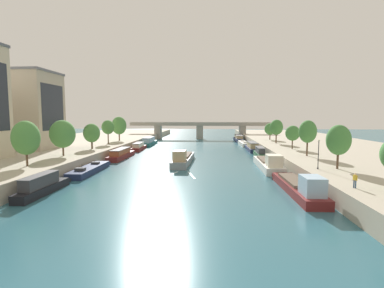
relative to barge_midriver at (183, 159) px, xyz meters
name	(u,v)px	position (x,y,z in m)	size (l,w,h in m)	color
ground_plane	(155,229)	(0.92, -35.85, -1.02)	(400.00, 400.00, 0.00)	#2D6070
quay_left	(66,147)	(-35.46, 19.15, 0.15)	(36.00, 170.00, 2.34)	#B2A893
quay_right	(328,149)	(37.29, 19.15, 0.15)	(36.00, 170.00, 2.34)	#B2A893
barge_midriver	(183,159)	(0.00, 0.00, 0.00)	(3.69, 18.09, 3.34)	gray
wake_behind_barge	(181,175)	(0.81, -12.20, -1.00)	(5.60, 5.98, 0.03)	#A0CCD6
moored_boat_left_downstream	(42,186)	(-15.70, -25.43, 0.08)	(1.94, 11.15, 2.63)	black
moored_boat_left_second	(90,169)	(-15.59, -11.01, -0.46)	(3.18, 14.38, 2.17)	#1E284C
moored_boat_left_near	(121,154)	(-15.29, 6.20, -0.02)	(2.78, 14.74, 2.38)	maroon
moored_boat_left_upstream	(139,147)	(-15.32, 23.07, -0.09)	(2.79, 12.16, 2.23)	maroon
moored_boat_left_midway	(149,142)	(-15.41, 37.88, 0.14)	(3.14, 15.70, 2.77)	#23666B
moored_boat_right_gap_after	(299,187)	(17.22, -23.14, -0.07)	(3.22, 16.77, 3.24)	maroon
moored_boat_right_midway	(268,164)	(16.77, -5.34, -0.01)	(3.51, 16.71, 3.33)	silver
moored_boat_right_downstream	(260,153)	(17.64, 10.13, 0.05)	(2.03, 10.56, 2.57)	#235633
moored_boat_right_end	(252,147)	(17.65, 23.72, 0.05)	(2.60, 14.34, 2.56)	#1E284C
moored_boat_right_near	(243,144)	(16.91, 38.92, -0.38)	(2.84, 13.87, 2.31)	silver
moored_boat_right_lone	(238,139)	(16.70, 55.48, 0.05)	(3.09, 16.24, 2.54)	#1E284C
tree_left_third	(26,138)	(-22.31, -18.25, 5.66)	(4.05, 4.05, 6.96)	brown
tree_left_midway	(63,134)	(-22.54, -6.81, 5.54)	(4.71, 4.71, 6.88)	brown
tree_left_by_lamp	(92,133)	(-21.98, 5.44, 5.01)	(3.80, 3.80, 5.89)	brown
tree_left_distant	(108,127)	(-22.41, 17.47, 5.89)	(3.40, 3.40, 6.52)	brown
tree_left_second	(119,126)	(-22.68, 28.04, 5.99)	(4.50, 4.50, 7.44)	brown
tree_right_end_of_row	(339,140)	(24.26, -17.51, 5.52)	(3.40, 3.40, 6.41)	brown
tree_right_past_mid	(308,132)	(24.35, -3.67, 5.99)	(3.33, 3.33, 6.85)	brown
tree_right_midway	(293,133)	(24.78, 8.21, 5.00)	(3.29, 3.29, 5.46)	brown
tree_right_third	(276,127)	(24.16, 22.35, 5.81)	(3.60, 3.60, 6.65)	brown
tree_right_second	(270,129)	(24.81, 34.33, 4.80)	(3.54, 3.54, 5.37)	brown
lamppost_right_bank	(318,153)	(21.36, -17.93, 3.66)	(0.28, 0.28, 4.26)	black
building_left_corner	(26,110)	(-37.26, 5.00, 10.34)	(13.37, 11.94, 18.01)	#B2A38E
bridge_far	(200,128)	(0.92, 66.06, 3.61)	(60.76, 4.40, 7.28)	gray
person_on_quay	(355,179)	(21.24, -29.10, 2.25)	(0.34, 0.47, 1.62)	navy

